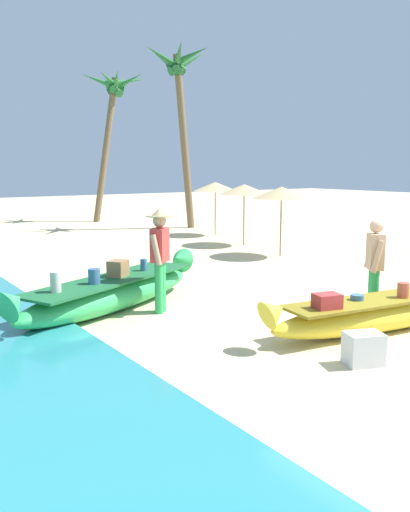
{
  "coord_description": "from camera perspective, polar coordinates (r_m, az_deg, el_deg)",
  "views": [
    {
      "loc": [
        -6.65,
        -5.08,
        2.42
      ],
      "look_at": [
        -1.39,
        2.48,
        0.9
      ],
      "focal_mm": 37.62,
      "sensor_mm": 36.0,
      "label": 1
    }
  ],
  "objects": [
    {
      "name": "parasol_row_1",
      "position": [
        16.87,
        4.19,
        7.07
      ],
      "size": [
        1.6,
        1.6,
        1.91
      ],
      "color": "#8E6B47",
      "rests_on": "ground"
    },
    {
      "name": "palm_tree_leaning_seaward",
      "position": [
        25.27,
        -9.78,
        16.12
      ],
      "size": [
        2.93,
        2.75,
        6.7
      ],
      "color": "brown",
      "rests_on": "ground"
    },
    {
      "name": "boat_green_midground",
      "position": [
        9.32,
        -9.86,
        -3.83
      ],
      "size": [
        4.35,
        2.47,
        0.87
      ],
      "color": "#38B760",
      "rests_on": "ground"
    },
    {
      "name": "boat_yellow_foreground",
      "position": [
        8.56,
        18.65,
        -5.62
      ],
      "size": [
        4.44,
        1.27,
        0.77
      ],
      "color": "yellow",
      "rests_on": "ground"
    },
    {
      "name": "palm_tree_tall_inland",
      "position": [
        21.74,
        -2.74,
        17.8
      ],
      "size": [
        2.71,
        2.61,
        7.03
      ],
      "color": "brown",
      "rests_on": "ground"
    },
    {
      "name": "cooler_box",
      "position": [
        7.02,
        16.51,
        -9.44
      ],
      "size": [
        0.54,
        0.47,
        0.41
      ],
      "primitive_type": "cube",
      "rotation": [
        0.0,
        0.0,
        -0.39
      ],
      "color": "silver",
      "rests_on": "ground"
    },
    {
      "name": "person_vendor_hatted",
      "position": [
        8.94,
        -4.82,
        0.35
      ],
      "size": [
        0.55,
        0.5,
        1.76
      ],
      "color": "green",
      "rests_on": "ground"
    },
    {
      "name": "parasol_row_0",
      "position": [
        14.81,
        8.14,
        6.68
      ],
      "size": [
        1.6,
        1.6,
        1.91
      ],
      "color": "#8E6B47",
      "rests_on": "ground"
    },
    {
      "name": "parasol_row_2",
      "position": [
        19.33,
        1.1,
        7.39
      ],
      "size": [
        1.6,
        1.6,
        1.91
      ],
      "color": "#8E6B47",
      "rests_on": "ground"
    },
    {
      "name": "person_tourist_customer",
      "position": [
        9.14,
        17.59,
        -0.64
      ],
      "size": [
        0.5,
        0.55,
        1.6
      ],
      "color": "green",
      "rests_on": "ground"
    },
    {
      "name": "ground_plane",
      "position": [
        8.71,
        17.24,
        -7.2
      ],
      "size": [
        80.0,
        80.0,
        0.0
      ],
      "primitive_type": "plane",
      "color": "beige"
    }
  ]
}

